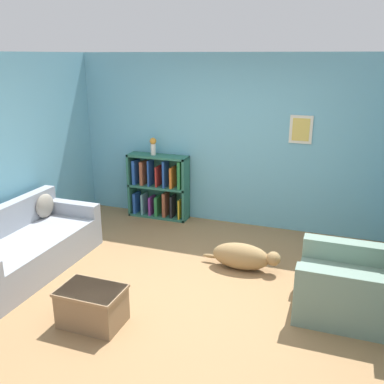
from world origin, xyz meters
TOP-DOWN VIEW (x-y plane):
  - ground_plane at (0.00, 0.00)m, footprint 14.00×14.00m
  - wall_back at (0.00, 2.25)m, footprint 5.60×0.13m
  - couch at (-2.00, -0.19)m, footprint 0.89×2.00m
  - bookshelf at (-1.17, 2.05)m, footprint 0.99×0.29m
  - recliner_chair at (1.89, 0.19)m, footprint 1.06×0.93m
  - coffee_table at (-0.58, -0.90)m, footprint 0.63×0.43m
  - dog at (0.55, 0.73)m, footprint 1.00×0.30m
  - vase at (-1.24, 2.04)m, footprint 0.10×0.10m

SIDE VIEW (x-z plane):
  - ground_plane at x=0.00m, z-range 0.00..0.00m
  - dog at x=0.55m, z-range 0.00..0.34m
  - coffee_table at x=-0.58m, z-range 0.01..0.40m
  - couch at x=-2.00m, z-range -0.10..0.67m
  - recliner_chair at x=1.89m, z-range -0.16..0.82m
  - bookshelf at x=-1.17m, z-range -0.01..1.03m
  - vase at x=-1.24m, z-range 1.06..1.33m
  - wall_back at x=0.00m, z-range 0.00..2.60m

